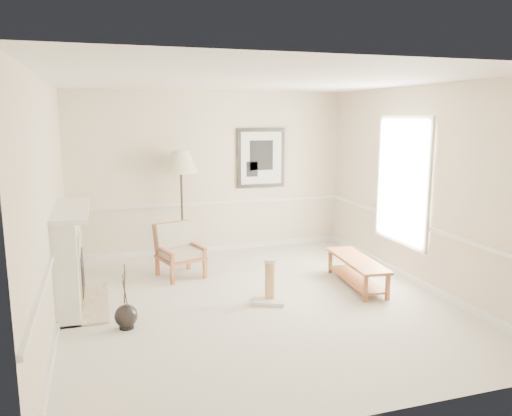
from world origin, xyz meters
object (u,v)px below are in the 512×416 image
(armchair, at_px, (178,248))
(bench, at_px, (357,268))
(floor_vase, at_px, (126,317))
(floor_lamp, at_px, (181,165))
(scratching_post, at_px, (270,288))

(armchair, bearing_deg, bench, -45.29)
(bench, bearing_deg, floor_vase, -170.74)
(floor_vase, xyz_separation_m, floor_lamp, (1.12, 2.75, 1.50))
(floor_vase, relative_size, bench, 0.55)
(floor_vase, xyz_separation_m, scratching_post, (1.89, 0.32, 0.04))
(floor_lamp, bearing_deg, armchair, -103.81)
(armchair, bearing_deg, floor_lamp, 58.61)
(floor_vase, height_order, floor_lamp, floor_lamp)
(bench, bearing_deg, scratching_post, -171.01)
(floor_lamp, xyz_separation_m, scratching_post, (0.77, -2.43, -1.46))
(floor_vase, xyz_separation_m, armchair, (0.89, 1.82, 0.30))
(floor_lamp, distance_m, scratching_post, 2.94)
(bench, relative_size, scratching_post, 2.47)
(floor_lamp, bearing_deg, scratching_post, -72.37)
(armchair, distance_m, bench, 2.75)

